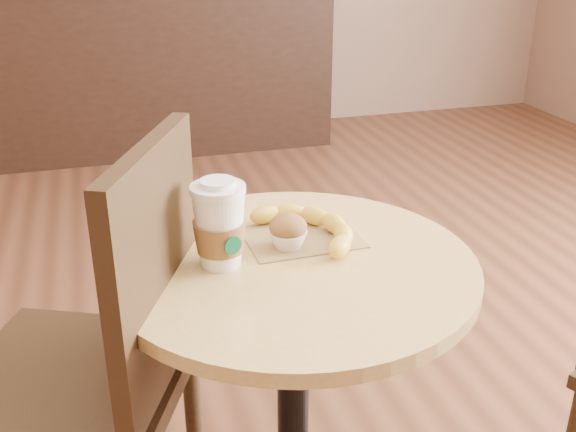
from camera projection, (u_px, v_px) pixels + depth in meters
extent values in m
cylinder|color=black|center=(293.00, 409.00, 1.50)|extent=(0.07, 0.07, 0.72)
cylinder|color=tan|center=(294.00, 267.00, 1.36)|extent=(0.74, 0.74, 0.03)
cube|color=#332211|center=(72.00, 383.00, 1.38)|extent=(0.60, 0.60, 0.05)
cylinder|color=#332211|center=(45.00, 411.00, 1.68)|extent=(0.04, 0.04, 0.51)
cylinder|color=#332211|center=(194.00, 425.00, 1.63)|extent=(0.04, 0.04, 0.51)
cube|color=#332211|center=(156.00, 268.00, 1.24)|extent=(0.21, 0.40, 0.47)
cube|color=black|center=(153.00, 71.00, 4.27)|extent=(2.20, 0.60, 1.00)
cube|color=olive|center=(302.00, 237.00, 1.45)|extent=(0.25, 0.19, 0.00)
cylinder|color=white|center=(218.00, 189.00, 1.27)|extent=(0.11, 0.11, 0.01)
cylinder|color=white|center=(217.00, 183.00, 1.27)|extent=(0.07, 0.07, 0.01)
cylinder|color=#08542E|center=(233.00, 246.00, 1.27)|extent=(0.04, 0.01, 0.04)
ellipsoid|color=brown|center=(288.00, 226.00, 1.38)|extent=(0.08, 0.08, 0.05)
ellipsoid|color=beige|center=(288.00, 219.00, 1.38)|extent=(0.03, 0.03, 0.02)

